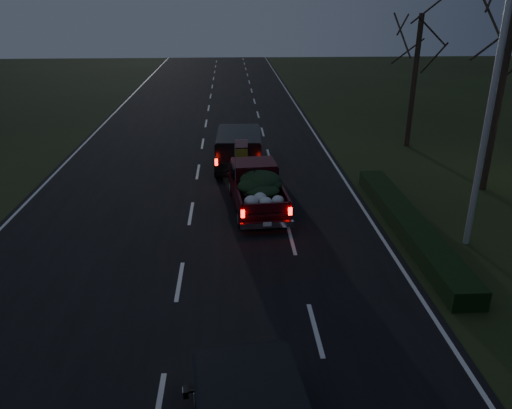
{
  "coord_description": "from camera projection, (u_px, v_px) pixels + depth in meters",
  "views": [
    {
      "loc": [
        1.56,
        -12.74,
        7.68
      ],
      "look_at": [
        2.39,
        2.66,
        1.3
      ],
      "focal_mm": 35.0,
      "sensor_mm": 36.0,
      "label": 1
    }
  ],
  "objects": [
    {
      "name": "bare_tree_mid",
      "position": [
        511.0,
        36.0,
        19.27
      ],
      "size": [
        3.6,
        3.6,
        8.5
      ],
      "color": "black",
      "rests_on": "ground"
    },
    {
      "name": "hedge_row",
      "position": [
        408.0,
        224.0,
        17.66
      ],
      "size": [
        1.0,
        10.0,
        0.6
      ],
      "primitive_type": "cube",
      "color": "black",
      "rests_on": "ground"
    },
    {
      "name": "road_asphalt",
      "position": [
        180.0,
        281.0,
        14.61
      ],
      "size": [
        14.0,
        120.0,
        0.02
      ],
      "primitive_type": "cube",
      "color": "black",
      "rests_on": "ground"
    },
    {
      "name": "lead_suv",
      "position": [
        239.0,
        146.0,
        24.0
      ],
      "size": [
        2.3,
        5.13,
        1.45
      ],
      "rotation": [
        0.0,
        0.0,
        -0.04
      ],
      "color": "black",
      "rests_on": "ground"
    },
    {
      "name": "light_pole",
      "position": [
        495.0,
        78.0,
        14.84
      ],
      "size": [
        0.5,
        0.9,
        9.16
      ],
      "color": "silver",
      "rests_on": "ground"
    },
    {
      "name": "bare_tree_far",
      "position": [
        418.0,
        49.0,
        26.1
      ],
      "size": [
        3.6,
        3.6,
        7.0
      ],
      "color": "black",
      "rests_on": "ground"
    },
    {
      "name": "ground",
      "position": [
        180.0,
        282.0,
        14.62
      ],
      "size": [
        120.0,
        120.0,
        0.0
      ],
      "primitive_type": "plane",
      "color": "black",
      "rests_on": "ground"
    },
    {
      "name": "pickup_truck",
      "position": [
        257.0,
        186.0,
        19.4
      ],
      "size": [
        2.21,
        4.91,
        2.5
      ],
      "rotation": [
        0.0,
        0.0,
        0.08
      ],
      "color": "#3B080E",
      "rests_on": "ground"
    }
  ]
}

